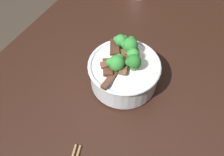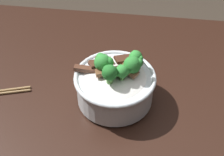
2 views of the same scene
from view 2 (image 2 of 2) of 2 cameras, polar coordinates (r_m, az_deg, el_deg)
dining_table at (r=1.06m, az=0.66°, el=-7.07°), size 1.28×0.82×0.79m
rice_bowl at (r=0.89m, az=0.45°, el=-0.88°), size 0.22×0.22×0.15m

